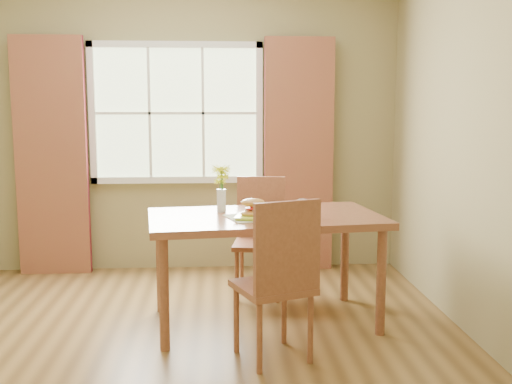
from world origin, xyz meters
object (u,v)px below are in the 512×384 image
Objects in this scene: chair_far at (260,231)px; flower_vase at (221,183)px; chair_near at (279,274)px; croissant_sandwich at (253,208)px; water_glass at (303,208)px; dining_table at (265,226)px.

flower_vase is (-0.32, -0.55, 0.48)m from chair_far.
chair_near reaches higher than croissant_sandwich.
chair_near is at bearing -79.54° from croissant_sandwich.
chair_far is 8.59× the size of water_glass.
dining_table is 9.74× the size of croissant_sandwich.
dining_table is at bearing 71.21° from chair_near.
water_glass is at bearing 49.30° from chair_near.
chair_near is 2.98× the size of flower_vase.
croissant_sandwich is (-0.10, -0.14, 0.16)m from dining_table.
chair_far is 0.92m from croissant_sandwich.
water_glass is at bearing -61.97° from chair_far.
flower_vase reaches higher than chair_near.
water_glass is at bearing 14.53° from croissant_sandwich.
chair_near is 0.77m from water_glass.
flower_vase reaches higher than chair_far.
croissant_sandwich is (-0.13, 0.56, 0.32)m from chair_near.
chair_far is at bearing 109.00° from water_glass.
croissant_sandwich reaches higher than water_glass.
flower_vase reaches higher than croissant_sandwich.
croissant_sandwich reaches higher than dining_table.
dining_table is 5.05× the size of flower_vase.
chair_near is 1.41m from chair_far.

